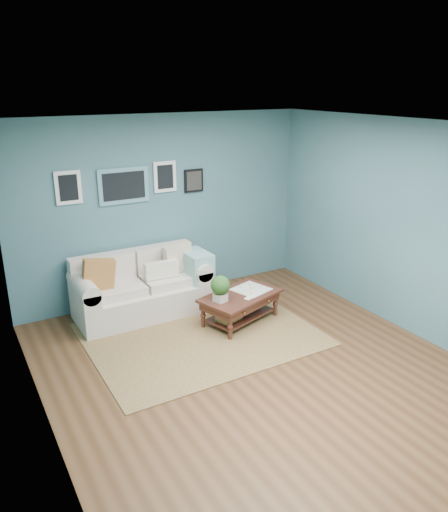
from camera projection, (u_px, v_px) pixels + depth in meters
room_shell at (255, 255)px, 5.30m from camera, size 5.00×5.02×2.70m
area_rug at (200, 334)px, 6.48m from camera, size 2.82×2.26×0.01m
loveseat at (146, 286)px, 6.99m from camera, size 1.88×0.85×0.96m
coffee_table at (237, 300)px, 6.68m from camera, size 1.22×0.92×0.76m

